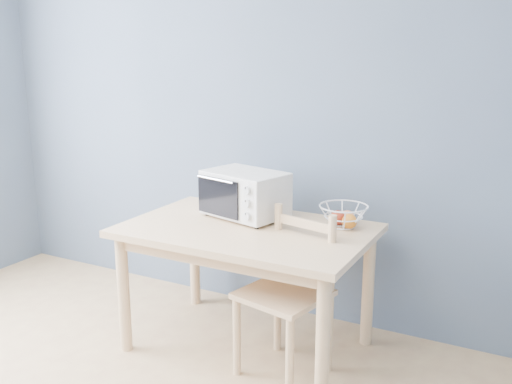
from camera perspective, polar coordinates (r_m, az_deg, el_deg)
The scene contains 4 objects.
dining_table at distance 3.31m, azimuth -0.91°, elevation -5.21°, with size 1.40×0.90×0.75m.
toaster_oven at distance 3.44m, azimuth -1.36°, elevation -0.10°, with size 0.55×0.44×0.28m.
fruit_basket at distance 3.29m, azimuth 8.80°, elevation -2.39°, with size 0.37×0.37×0.13m.
dining_chair at distance 3.14m, azimuth 3.26°, elevation -10.28°, with size 0.50×0.50×0.90m.
Camera 1 is at (1.90, -1.08, 1.72)m, focal length 40.00 mm.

